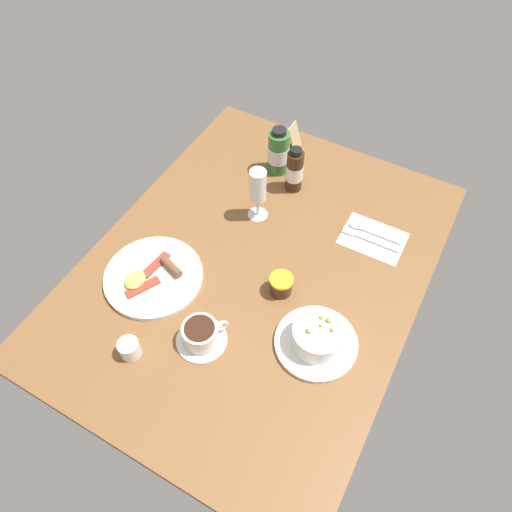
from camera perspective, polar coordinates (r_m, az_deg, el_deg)
name	(u,v)px	position (r cm, az deg, el deg)	size (l,w,h in cm)	color
ground_plane	(256,268)	(129.34, 0.04, -1.46)	(110.00, 84.00, 3.00)	brown
porridge_bowl	(317,338)	(114.23, 7.24, -9.56)	(19.73, 19.73, 7.88)	white
cutlery_setting	(372,237)	(137.30, 13.51, 2.18)	(12.95, 17.24, 0.90)	white
coffee_cup	(201,334)	(114.76, -6.53, -9.20)	(12.22, 12.22, 6.20)	white
creamer_jug	(129,348)	(116.84, -14.80, -10.52)	(5.34, 5.58, 5.34)	white
wine_glass	(258,188)	(131.27, 0.22, 8.05)	(5.72, 5.72, 16.73)	white
jam_jar	(281,285)	(121.51, 2.99, -3.40)	(5.99, 5.99, 5.42)	#4B2419
sauce_bottle_brown	(295,171)	(142.30, 4.58, 10.02)	(5.02, 5.02, 14.93)	#382314
sauce_bottle_green	(278,152)	(147.53, 2.67, 12.21)	(6.47, 6.47, 15.47)	#337233
breakfast_plate	(153,276)	(127.77, -12.11, -2.38)	(25.66, 25.66, 3.70)	white
menu_card	(291,137)	(157.29, 4.19, 13.90)	(5.11, 5.94, 8.99)	tan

